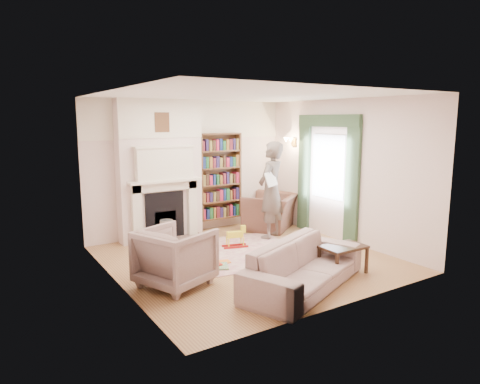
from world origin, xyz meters
TOP-DOWN VIEW (x-y plane):
  - floor at (0.00, 0.00)m, footprint 4.50×4.50m
  - ceiling at (0.00, 0.00)m, footprint 4.50×4.50m
  - wall_back at (0.00, 2.25)m, footprint 4.50×0.00m
  - wall_front at (0.00, -2.25)m, footprint 4.50×0.00m
  - wall_left at (-2.25, 0.00)m, footprint 0.00×4.50m
  - wall_right at (2.25, 0.00)m, footprint 0.00×4.50m
  - fireplace at (-0.75, 2.05)m, footprint 1.70×0.58m
  - bookcase at (0.65, 2.12)m, footprint 1.00×0.24m
  - window at (2.23, 0.40)m, footprint 0.02×0.90m
  - curtain_left at (2.20, -0.30)m, footprint 0.07×0.32m
  - curtain_right at (2.20, 1.10)m, footprint 0.07×0.32m
  - pelmet at (2.19, 0.40)m, footprint 0.09×1.70m
  - wall_sconce at (2.03, 1.50)m, footprint 0.20×0.24m
  - rug at (-0.20, 0.45)m, footprint 2.96×2.43m
  - armchair_reading at (1.60, 1.50)m, footprint 1.56×1.53m
  - armchair_left at (-1.55, -0.44)m, footprint 1.23×1.21m
  - sofa at (-0.02, -1.51)m, footprint 2.43×1.68m
  - man_reading at (1.15, 0.90)m, footprint 0.86×0.76m
  - newspaper at (1.00, 0.70)m, footprint 0.42×0.30m
  - coffee_table at (0.88, -1.39)m, footprint 0.71×0.46m
  - paraffin_heater at (-0.95, 1.34)m, footprint 0.26×0.26m
  - rocking_horse at (0.16, 0.68)m, footprint 0.51×0.31m
  - board_game at (-0.67, -0.12)m, footprint 0.43×0.43m
  - game_box_lid at (-0.75, -0.06)m, footprint 0.32×0.21m
  - comic_annuals at (0.05, -0.25)m, footprint 1.12×0.82m

SIDE VIEW (x-z plane):
  - floor at x=0.00m, z-range 0.00..0.00m
  - rug at x=-0.20m, z-range 0.00..0.01m
  - comic_annuals at x=0.05m, z-range 0.01..0.03m
  - board_game at x=-0.67m, z-range 0.01..0.04m
  - game_box_lid at x=-0.75m, z-range 0.01..0.06m
  - rocking_horse at x=0.16m, z-range 0.00..0.42m
  - coffee_table at x=0.88m, z-range 0.00..0.45m
  - paraffin_heater at x=-0.95m, z-range 0.00..0.55m
  - sofa at x=-0.02m, z-range 0.00..0.66m
  - armchair_reading at x=1.60m, z-range 0.00..0.77m
  - armchair_left at x=-1.55m, z-range 0.00..0.86m
  - man_reading at x=1.15m, z-range 0.00..1.98m
  - bookcase at x=0.65m, z-range 0.25..2.10m
  - curtain_left at x=2.20m, z-range 0.00..2.40m
  - curtain_right at x=2.20m, z-range 0.00..2.40m
  - newspaper at x=1.00m, z-range 1.11..1.39m
  - fireplace at x=-0.75m, z-range -0.01..2.79m
  - wall_back at x=0.00m, z-range -0.85..3.65m
  - wall_front at x=0.00m, z-range -0.85..3.65m
  - wall_left at x=-2.25m, z-range -0.85..3.65m
  - wall_right at x=2.25m, z-range -0.85..3.65m
  - window at x=2.23m, z-range 0.80..2.10m
  - wall_sconce at x=2.03m, z-range 1.78..2.02m
  - pelmet at x=2.19m, z-range 2.26..2.50m
  - ceiling at x=0.00m, z-range 2.80..2.80m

